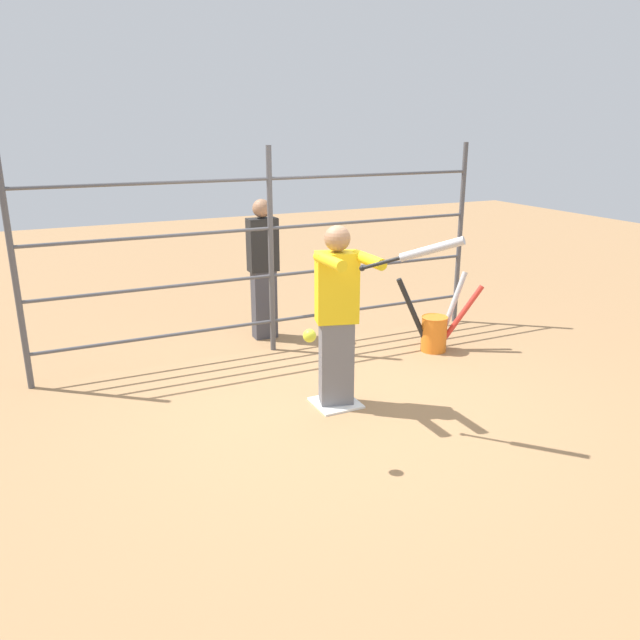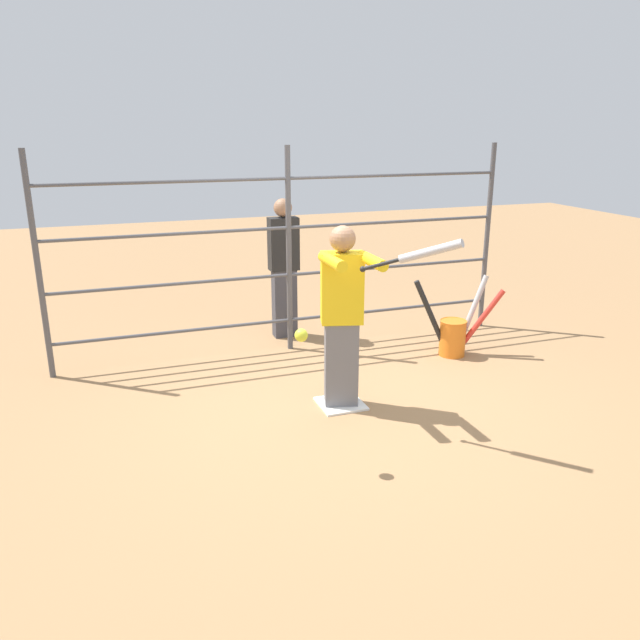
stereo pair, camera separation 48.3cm
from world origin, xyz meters
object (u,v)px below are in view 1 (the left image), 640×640
object	(u,v)px
baseball_bat_swinging	(423,252)
softball_in_flight	(310,336)
batter	(338,312)
bystander_behind_fence	(263,267)
bat_bucket	(436,329)

from	to	relation	value
baseball_bat_swinging	softball_in_flight	xyz separation A→B (m)	(0.96, 0.04, -0.52)
batter	bystander_behind_fence	size ratio (longest dim) A/B	1.00
batter	softball_in_flight	distance (m)	1.06
batter	softball_in_flight	size ratio (longest dim) A/B	17.20
baseball_bat_swinging	bat_bucket	bearing A→B (deg)	-129.87
batter	bystander_behind_fence	world-z (taller)	bystander_behind_fence
softball_in_flight	bystander_behind_fence	bearing A→B (deg)	-103.85
batter	bystander_behind_fence	xyz separation A→B (m)	(-0.07, -2.07, -0.03)
batter	bystander_behind_fence	bearing A→B (deg)	-91.94
batter	baseball_bat_swinging	xyz separation A→B (m)	(-0.31, 0.79, 0.65)
softball_in_flight	bat_bucket	bearing A→B (deg)	-144.40
batter	bat_bucket	xyz separation A→B (m)	(-1.65, -0.81, -0.64)
baseball_bat_swinging	softball_in_flight	distance (m)	1.09
batter	softball_in_flight	xyz separation A→B (m)	(0.65, 0.84, 0.13)
bystander_behind_fence	softball_in_flight	bearing A→B (deg)	76.15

